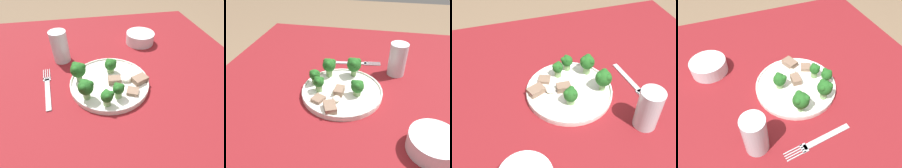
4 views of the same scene
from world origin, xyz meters
TOP-DOWN VIEW (x-y plane):
  - table at (0.00, 0.00)m, footprint 1.09×1.04m
  - dinner_plate at (0.02, -0.05)m, footprint 0.25×0.25m
  - fork at (-0.18, -0.03)m, footprint 0.04×0.20m
  - drinking_glass at (-0.13, 0.12)m, footprint 0.06×0.06m
  - broccoli_floret_near_rim_left at (0.00, -0.14)m, footprint 0.04×0.04m
  - broccoli_floret_center_left at (0.04, -0.12)m, footprint 0.03×0.03m
  - broccoli_floret_back_left at (-0.07, -0.03)m, footprint 0.05×0.05m
  - broccoli_floret_front_left at (0.04, -0.00)m, footprint 0.04×0.04m
  - broccoli_floret_center_back at (-0.05, -0.11)m, footprint 0.05×0.04m
  - meat_slice_front_slice at (0.08, -0.11)m, footprint 0.04×0.04m
  - meat_slice_middle_slice at (0.12, -0.07)m, footprint 0.06×0.05m
  - meat_slice_rear_slice at (0.04, -0.06)m, footprint 0.04×0.03m
  - sauce_dollop at (0.08, -0.06)m, footprint 0.03×0.03m

SIDE VIEW (x-z plane):
  - table at x=0.00m, z-range 0.27..0.99m
  - fork at x=-0.18m, z-range 0.73..0.73m
  - dinner_plate at x=0.02m, z-range 0.73..0.75m
  - meat_slice_front_slice at x=0.08m, z-range 0.74..0.75m
  - sauce_dollop at x=0.08m, z-range 0.74..0.76m
  - meat_slice_middle_slice at x=0.12m, z-range 0.74..0.76m
  - meat_slice_rear_slice at x=0.04m, z-range 0.74..0.76m
  - broccoli_floret_front_left at x=0.04m, z-range 0.75..0.80m
  - broccoli_floret_center_left at x=0.04m, z-range 0.75..0.80m
  - broccoli_floret_near_rim_left at x=0.00m, z-range 0.75..0.80m
  - drinking_glass at x=-0.13m, z-range 0.72..0.84m
  - broccoli_floret_center_back at x=-0.05m, z-range 0.75..0.81m
  - broccoli_floret_back_left at x=-0.07m, z-range 0.75..0.82m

